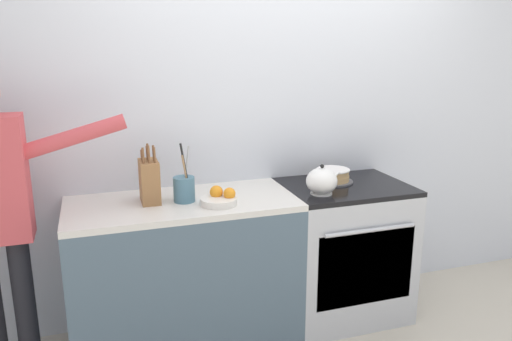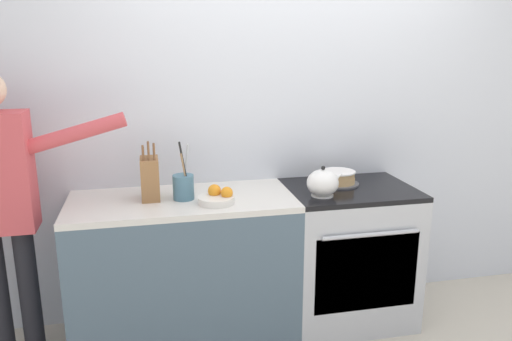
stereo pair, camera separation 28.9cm
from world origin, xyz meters
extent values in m
cube|color=silver|center=(0.00, 0.63, 1.30)|extent=(8.00, 0.04, 2.60)
cube|color=#4C6070|center=(-0.71, 0.30, 0.43)|extent=(1.30, 0.61, 0.85)
cube|color=silver|center=(-0.71, 0.30, 0.87)|extent=(1.30, 0.61, 0.03)
cube|color=#B7BABF|center=(0.32, 0.30, 0.43)|extent=(0.78, 0.61, 0.86)
cube|color=black|center=(0.32, 0.01, 0.45)|extent=(0.64, 0.01, 0.47)
cylinder|color=#B7BABF|center=(0.32, -0.02, 0.70)|extent=(0.58, 0.02, 0.02)
cube|color=black|center=(0.32, 0.30, 0.87)|extent=(0.78, 0.61, 0.03)
cylinder|color=#4C4C51|center=(0.28, 0.39, 0.89)|extent=(0.26, 0.26, 0.01)
cylinder|color=tan|center=(0.28, 0.39, 0.92)|extent=(0.21, 0.21, 0.03)
cylinder|color=tan|center=(0.28, 0.39, 0.95)|extent=(0.20, 0.20, 0.03)
cylinder|color=white|center=(0.28, 0.39, 0.97)|extent=(0.21, 0.21, 0.01)
cylinder|color=white|center=(0.10, 0.18, 0.89)|extent=(0.13, 0.13, 0.01)
ellipsoid|color=white|center=(0.10, 0.18, 0.97)|extent=(0.19, 0.19, 0.16)
cone|color=white|center=(0.18, 0.18, 0.99)|extent=(0.09, 0.04, 0.08)
sphere|color=black|center=(0.10, 0.18, 1.06)|extent=(0.02, 0.02, 0.02)
cube|color=olive|center=(-0.89, 0.34, 1.01)|extent=(0.10, 0.17, 0.24)
cylinder|color=brown|center=(-0.92, 0.29, 1.17)|extent=(0.01, 0.04, 0.09)
cylinder|color=brown|center=(-0.89, 0.29, 1.17)|extent=(0.01, 0.04, 0.10)
cylinder|color=brown|center=(-0.86, 0.29, 1.17)|extent=(0.01, 0.04, 0.08)
cylinder|color=brown|center=(-0.92, 0.34, 1.16)|extent=(0.01, 0.03, 0.07)
cylinder|color=brown|center=(-0.89, 0.33, 1.17)|extent=(0.01, 0.04, 0.10)
cylinder|color=brown|center=(-0.86, 0.33, 1.17)|extent=(0.01, 0.04, 0.09)
cylinder|color=brown|center=(-0.92, 0.38, 1.15)|extent=(0.01, 0.03, 0.06)
cylinder|color=brown|center=(-0.89, 0.37, 1.16)|extent=(0.01, 0.04, 0.08)
cylinder|color=#477084|center=(-0.70, 0.29, 0.96)|extent=(0.12, 0.12, 0.14)
cylinder|color=#A37A51|center=(-0.69, 0.27, 1.05)|extent=(0.05, 0.03, 0.23)
cylinder|color=black|center=(-0.70, 0.27, 1.08)|extent=(0.06, 0.02, 0.29)
cylinder|color=#B7BABF|center=(-0.68, 0.30, 1.07)|extent=(0.04, 0.05, 0.27)
cylinder|color=silver|center=(-0.53, 0.17, 0.91)|extent=(0.21, 0.21, 0.04)
sphere|color=orange|center=(-0.53, 0.22, 0.95)|extent=(0.07, 0.07, 0.07)
sphere|color=orange|center=(-0.47, 0.17, 0.95)|extent=(0.07, 0.07, 0.07)
cylinder|color=black|center=(-1.58, 0.29, 0.39)|extent=(0.11, 0.11, 0.78)
cylinder|color=#D14C51|center=(-1.26, 0.29, 1.29)|extent=(0.55, 0.08, 0.22)
camera|label=1|loc=(-1.16, -2.39, 1.76)|focal=35.00mm
camera|label=2|loc=(-0.88, -2.47, 1.76)|focal=35.00mm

